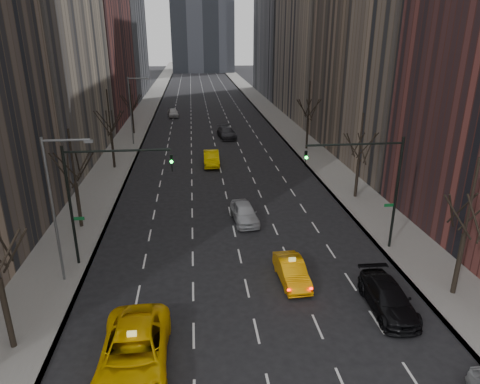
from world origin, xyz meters
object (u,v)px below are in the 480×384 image
object	(u,v)px
silver_sedan_ahead	(244,213)
taxi_suv	(134,353)
taxi_sedan	(292,271)
parked_suv_black	(388,298)

from	to	relation	value
silver_sedan_ahead	taxi_suv	bearing A→B (deg)	-118.97
taxi_sedan	parked_suv_black	bearing A→B (deg)	-39.12
taxi_suv	parked_suv_black	bearing A→B (deg)	12.33
parked_suv_black	taxi_suv	bearing A→B (deg)	-165.20
silver_sedan_ahead	parked_suv_black	size ratio (longest dim) A/B	0.89
taxi_suv	silver_sedan_ahead	distance (m)	17.26
taxi_suv	silver_sedan_ahead	world-z (taller)	taxi_suv
silver_sedan_ahead	parked_suv_black	world-z (taller)	silver_sedan_ahead
silver_sedan_ahead	parked_suv_black	distance (m)	14.28
silver_sedan_ahead	parked_suv_black	bearing A→B (deg)	-68.22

